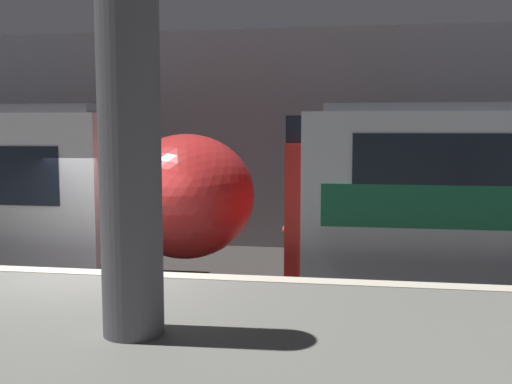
% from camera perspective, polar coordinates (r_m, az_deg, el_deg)
% --- Properties ---
extents(ground_plane, '(120.00, 120.00, 0.00)m').
position_cam_1_polar(ground_plane, '(9.02, -15.48, -13.37)').
color(ground_plane, '#33302D').
extents(station_rear_barrier, '(50.00, 0.15, 5.39)m').
position_cam_1_polar(station_rear_barrier, '(15.17, -4.68, 5.02)').
color(station_rear_barrier, '#939399').
rests_on(station_rear_barrier, ground).
extents(support_pillar_near, '(0.58, 0.58, 4.12)m').
position_cam_1_polar(support_pillar_near, '(5.70, -11.98, 6.92)').
color(support_pillar_near, '#56565B').
rests_on(support_pillar_near, platform).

